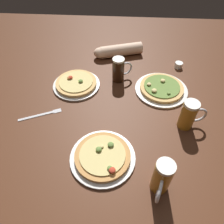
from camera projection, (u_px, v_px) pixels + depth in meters
ground_plane at (112, 116)px, 1.15m from camera, size 2.40×2.40×0.03m
pizza_plate_near at (103, 156)px, 0.95m from camera, size 0.29×0.29×0.05m
pizza_plate_far at (76, 84)px, 1.28m from camera, size 0.28×0.28×0.05m
pizza_plate_side at (161, 88)px, 1.25m from camera, size 0.31×0.31×0.05m
beer_mug_dark at (119, 70)px, 1.28m from camera, size 0.12×0.08×0.15m
beer_mug_amber at (162, 178)px, 0.80m from camera, size 0.07×0.13×0.17m
beer_mug_pale at (189, 115)px, 1.03m from camera, size 0.13×0.08×0.16m
ramekin_sauce at (179, 65)px, 1.40m from camera, size 0.05×0.05×0.04m
fork_left at (41, 115)px, 1.13m from camera, size 0.21×0.11×0.01m
diner_arm at (117, 51)px, 1.48m from camera, size 0.34×0.16×0.08m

